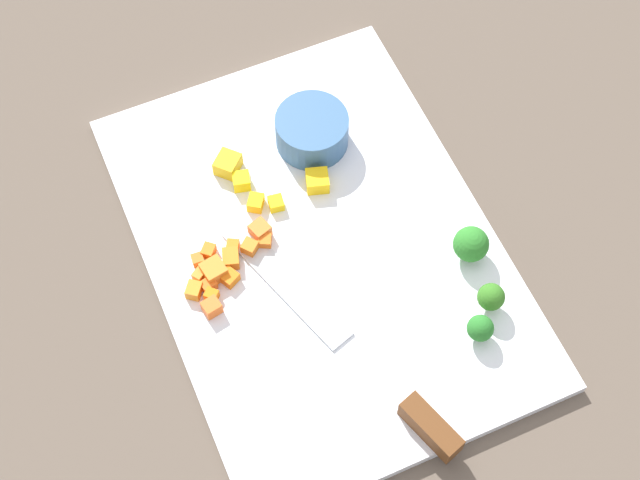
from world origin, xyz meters
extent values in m
plane|color=brown|center=(0.00, 0.00, 0.00)|extent=(4.00, 4.00, 0.00)
cube|color=white|center=(0.00, 0.00, 0.01)|extent=(0.45, 0.32, 0.01)
cylinder|color=#38608D|center=(-0.11, 0.04, 0.03)|extent=(0.07, 0.07, 0.04)
cube|color=silver|center=(0.02, -0.04, 0.01)|extent=(0.16, 0.07, 0.00)
cube|color=#5D3417|center=(0.20, 0.01, 0.02)|extent=(0.06, 0.04, 0.02)
cube|color=orange|center=(-0.03, -0.11, 0.02)|extent=(0.01, 0.01, 0.01)
cube|color=orange|center=(-0.03, -0.08, 0.02)|extent=(0.01, 0.02, 0.01)
cube|color=orange|center=(-0.01, -0.12, 0.02)|extent=(0.01, 0.01, 0.01)
cube|color=orange|center=(-0.02, -0.08, 0.02)|extent=(0.02, 0.02, 0.01)
cube|color=orange|center=(-0.02, -0.06, 0.02)|extent=(0.02, 0.02, 0.01)
cube|color=orange|center=(0.02, -0.12, 0.02)|extent=(0.02, 0.02, 0.01)
cube|color=orange|center=(0.00, -0.11, 0.02)|extent=(0.01, 0.02, 0.01)
cube|color=orange|center=(-0.03, -0.05, 0.02)|extent=(0.02, 0.02, 0.01)
cube|color=orange|center=(0.00, -0.13, 0.02)|extent=(0.02, 0.02, 0.01)
cube|color=orange|center=(-0.01, -0.10, 0.02)|extent=(0.02, 0.02, 0.02)
cube|color=orange|center=(-0.03, -0.10, 0.02)|extent=(0.02, 0.02, 0.01)
cube|color=orange|center=(0.01, -0.11, 0.02)|extent=(0.02, 0.02, 0.01)
cube|color=orange|center=(-0.02, -0.05, 0.02)|extent=(0.02, 0.02, 0.01)
cube|color=orange|center=(0.00, -0.09, 0.02)|extent=(0.02, 0.02, 0.01)
cube|color=yellow|center=(-0.09, -0.04, 0.02)|extent=(0.02, 0.02, 0.02)
cube|color=yellow|center=(-0.06, -0.02, 0.02)|extent=(0.02, 0.02, 0.01)
cube|color=yellow|center=(-0.06, 0.02, 0.02)|extent=(0.03, 0.03, 0.02)
cube|color=yellow|center=(-0.11, -0.05, 0.02)|extent=(0.03, 0.03, 0.02)
cube|color=yellow|center=(-0.06, -0.04, 0.02)|extent=(0.02, 0.02, 0.01)
cylinder|color=#8BBC60|center=(0.12, 0.12, 0.02)|extent=(0.01, 0.01, 0.01)
sphere|color=#337421|center=(0.12, 0.12, 0.03)|extent=(0.03, 0.03, 0.03)
cylinder|color=#98B66A|center=(0.06, 0.12, 0.02)|extent=(0.01, 0.01, 0.01)
sphere|color=#2C7B28|center=(0.06, 0.12, 0.03)|extent=(0.03, 0.03, 0.03)
cylinder|color=#83C26C|center=(0.14, 0.09, 0.02)|extent=(0.01, 0.01, 0.01)
sphere|color=#277228|center=(0.14, 0.09, 0.03)|extent=(0.02, 0.02, 0.02)
camera|label=1|loc=(0.39, -0.17, 0.82)|focal=54.38mm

